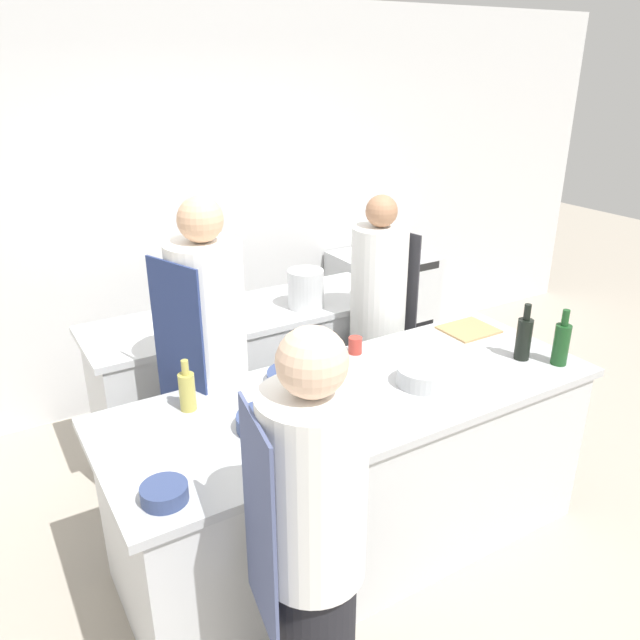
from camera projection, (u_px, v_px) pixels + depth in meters
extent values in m
plane|color=#A89E8E|center=(354.00, 542.00, 3.35)|extent=(16.00, 16.00, 0.00)
cube|color=silver|center=(193.00, 209.00, 4.49)|extent=(8.00, 0.06, 2.80)
cube|color=silver|center=(355.00, 474.00, 3.18)|extent=(2.36, 0.89, 0.88)
cube|color=#B7BABC|center=(357.00, 396.00, 3.00)|extent=(2.45, 0.92, 0.04)
cube|color=silver|center=(248.00, 379.00, 4.13)|extent=(1.92, 0.63, 0.88)
cube|color=silver|center=(244.00, 315.00, 3.95)|extent=(2.00, 0.65, 0.04)
cube|color=silver|center=(381.00, 308.00, 5.24)|extent=(0.72, 0.66, 0.93)
cube|color=black|center=(404.00, 344.00, 5.06)|extent=(0.58, 0.01, 0.32)
cube|color=black|center=(408.00, 270.00, 4.82)|extent=(0.61, 0.01, 0.06)
cylinder|color=white|center=(313.00, 488.00, 2.02)|extent=(0.36, 0.36, 0.69)
cube|color=#4C567F|center=(259.00, 525.00, 1.99)|extent=(0.07, 0.34, 0.80)
sphere|color=beige|center=(312.00, 362.00, 1.84)|extent=(0.22, 0.22, 0.22)
cylinder|color=black|center=(375.00, 390.00, 4.11)|extent=(0.29, 0.29, 0.77)
cylinder|color=silver|center=(379.00, 284.00, 3.82)|extent=(0.35, 0.35, 0.71)
cube|color=#2D2D33|center=(397.00, 293.00, 3.97)|extent=(0.07, 0.32, 0.81)
sphere|color=#9E7051|center=(382.00, 211.00, 3.64)|extent=(0.19, 0.19, 0.19)
cylinder|color=black|center=(218.00, 452.00, 3.40)|extent=(0.32, 0.32, 0.84)
cylinder|color=white|center=(208.00, 317.00, 3.09)|extent=(0.38, 0.38, 0.76)
cube|color=navy|center=(179.00, 350.00, 2.99)|extent=(0.14, 0.34, 0.88)
sphere|color=tan|center=(200.00, 220.00, 2.90)|extent=(0.22, 0.22, 0.22)
cylinder|color=black|center=(524.00, 339.00, 3.29)|extent=(0.08, 0.08, 0.22)
cylinder|color=black|center=(527.00, 312.00, 3.23)|extent=(0.04, 0.04, 0.09)
cylinder|color=#19471E|center=(561.00, 345.00, 3.23)|extent=(0.08, 0.08, 0.22)
cylinder|color=#19471E|center=(566.00, 318.00, 3.17)|extent=(0.04, 0.04, 0.09)
cylinder|color=#B2A84C|center=(187.00, 392.00, 2.81)|extent=(0.07, 0.07, 0.18)
cylinder|color=#B2A84C|center=(185.00, 367.00, 2.77)|extent=(0.03, 0.03, 0.07)
cylinder|color=#B7BABC|center=(423.00, 376.00, 3.05)|extent=(0.26, 0.26, 0.09)
cylinder|color=navy|center=(295.00, 377.00, 3.08)|extent=(0.28, 0.28, 0.06)
cylinder|color=navy|center=(267.00, 421.00, 2.69)|extent=(0.27, 0.27, 0.07)
cylinder|color=navy|center=(164.00, 493.00, 2.25)|extent=(0.17, 0.17, 0.06)
cylinder|color=#B2382D|center=(355.00, 345.00, 3.37)|extent=(0.07, 0.07, 0.09)
cube|color=tan|center=(469.00, 329.00, 3.67)|extent=(0.30, 0.26, 0.01)
cylinder|color=silver|center=(306.00, 289.00, 3.97)|extent=(0.23, 0.23, 0.25)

